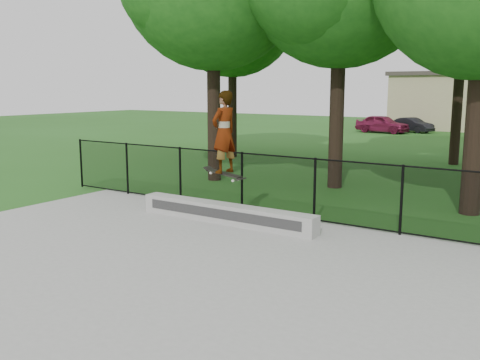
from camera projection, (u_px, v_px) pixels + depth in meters
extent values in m
plane|color=#215217|center=(131.00, 312.00, 7.56)|extent=(100.00, 100.00, 0.00)
cube|color=gray|center=(131.00, 310.00, 7.55)|extent=(14.00, 12.00, 0.06)
cube|color=#9D9D98|center=(225.00, 213.00, 12.28)|extent=(4.59, 0.40, 0.44)
imported|color=maroon|center=(382.00, 124.00, 37.27)|extent=(3.83, 1.96, 1.25)
imported|color=black|center=(412.00, 125.00, 37.81)|extent=(3.03, 2.08, 1.03)
cube|color=black|center=(224.00, 174.00, 11.88)|extent=(0.84, 0.23, 0.13)
imported|color=#C2D7FF|center=(224.00, 132.00, 11.73)|extent=(0.54, 0.72, 1.81)
cylinder|color=black|center=(81.00, 163.00, 16.62)|extent=(0.06, 0.06, 1.50)
cylinder|color=black|center=(127.00, 168.00, 15.53)|extent=(0.06, 0.06, 1.50)
cylinder|color=black|center=(180.00, 175.00, 14.44)|extent=(0.06, 0.06, 1.50)
cylinder|color=black|center=(242.00, 182.00, 13.35)|extent=(0.06, 0.06, 1.50)
cylinder|color=black|center=(315.00, 190.00, 12.26)|extent=(0.06, 0.06, 1.50)
cylinder|color=black|center=(401.00, 200.00, 11.17)|extent=(0.06, 0.06, 1.50)
cylinder|color=black|center=(315.00, 159.00, 12.14)|extent=(16.00, 0.04, 0.04)
cylinder|color=black|center=(314.00, 220.00, 12.38)|extent=(16.00, 0.04, 0.04)
cube|color=black|center=(315.00, 190.00, 12.26)|extent=(16.00, 0.01, 1.50)
cylinder|color=black|center=(214.00, 106.00, 17.92)|extent=(0.44, 0.44, 5.01)
cylinder|color=black|center=(337.00, 107.00, 16.56)|extent=(0.44, 0.44, 5.05)
cylinder|color=black|center=(476.00, 124.00, 13.04)|extent=(0.44, 0.44, 4.50)
cylinder|color=black|center=(233.00, 103.00, 24.08)|extent=(0.44, 0.44, 4.89)
sphere|color=#1A5015|center=(232.00, 10.00, 23.39)|extent=(5.86, 5.86, 5.86)
cylinder|color=black|center=(457.00, 104.00, 21.64)|extent=(0.44, 0.44, 4.97)
cube|color=tan|center=(480.00, 103.00, 39.50)|extent=(12.00, 6.00, 4.00)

